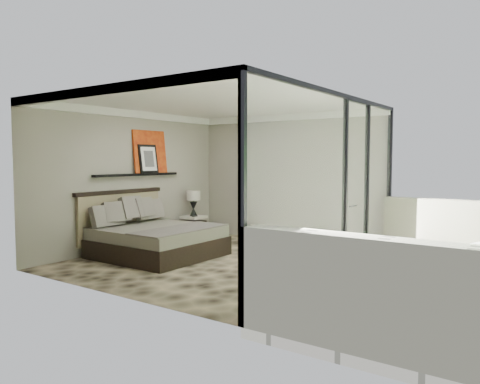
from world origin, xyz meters
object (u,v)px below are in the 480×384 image
Objects in this scene: bed at (154,238)px; table_lamp at (193,200)px; lounger at (381,272)px; nightstand at (194,228)px.

bed is 2.09m from table_lamp.
bed reaches higher than lounger.
bed is at bearing 171.30° from lounger.
bed is at bearing -64.55° from nightstand.
bed is at bearing -70.92° from table_lamp.
table_lamp is at bearing 148.35° from lounger.
bed is 4.46× the size of nightstand.
table_lamp is 5.10m from lounger.
bed is 3.59× the size of table_lamp.
bed reaches higher than table_lamp.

